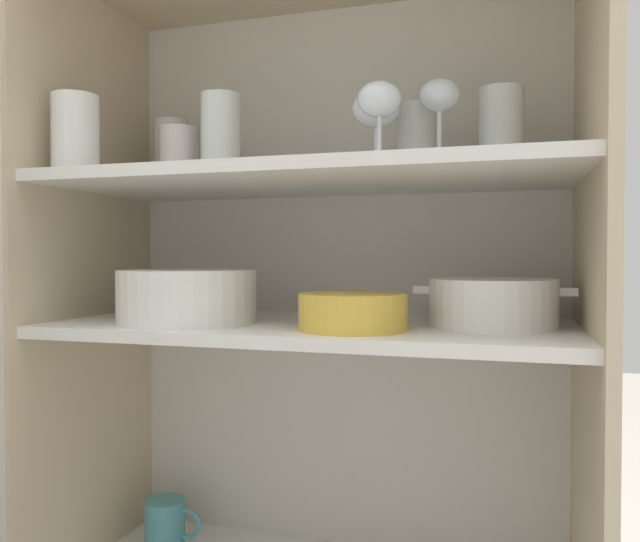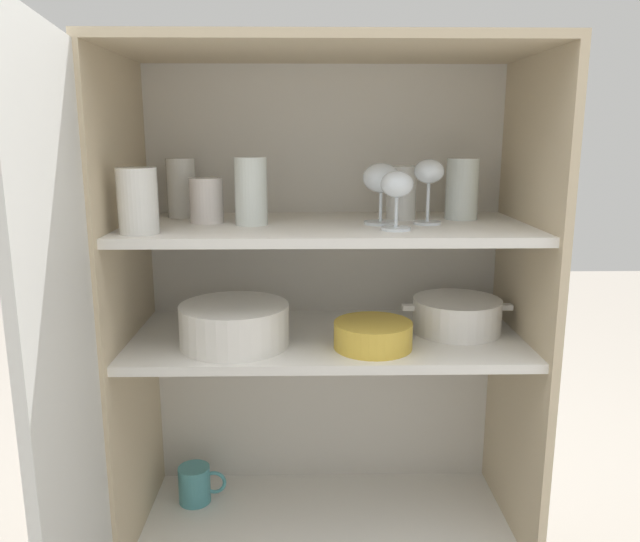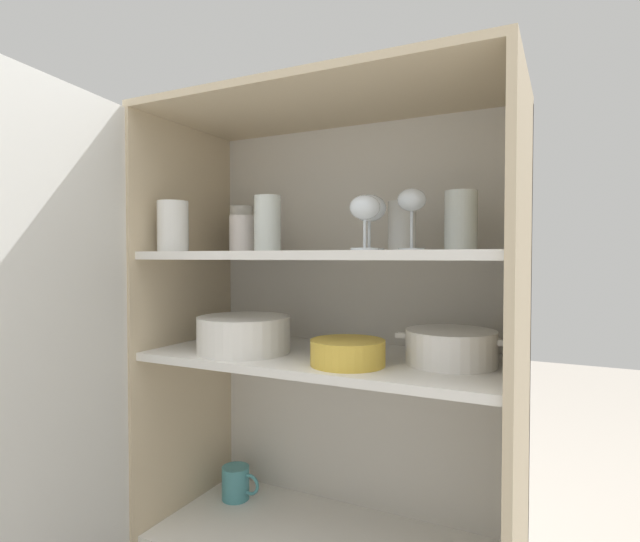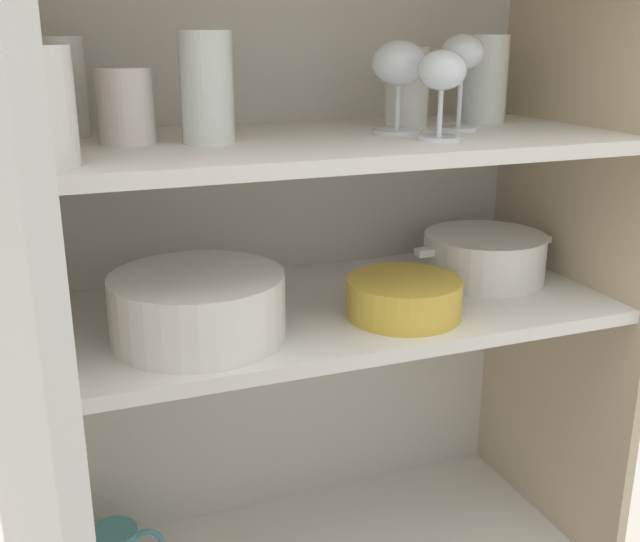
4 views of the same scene
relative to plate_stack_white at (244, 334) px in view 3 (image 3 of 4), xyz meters
name	(u,v)px [view 3 (image 3 of 4)]	position (x,y,z in m)	size (l,w,h in m)	color
cupboard_back_panel	(358,359)	(0.20, 0.27, -0.10)	(0.91, 0.02, 1.32)	silver
cupboard_side_left	(187,358)	(-0.24, 0.07, -0.10)	(0.02, 0.43, 1.32)	#CCB793
cupboard_side_right	(519,397)	(0.64, 0.07, -0.10)	(0.02, 0.43, 1.32)	#CCB793
cupboard_top_panel	(326,102)	(0.20, 0.07, 0.57)	(0.91, 0.43, 0.02)	#CCB793
shelf_board_middle	(326,358)	(0.20, 0.07, -0.05)	(0.87, 0.39, 0.02)	white
shelf_board_upper	(326,255)	(0.20, 0.07, 0.20)	(0.87, 0.39, 0.02)	white
cupboard_door	(52,398)	(-0.22, -0.37, -0.10)	(0.09, 0.45, 1.32)	silver
tumbler_glass_0	(268,224)	(0.04, 0.05, 0.28)	(0.07, 0.07, 0.14)	white
tumbler_glass_1	(461,221)	(0.51, 0.13, 0.28)	(0.07, 0.07, 0.14)	white
tumbler_glass_2	(241,229)	(-0.14, 0.18, 0.28)	(0.07, 0.07, 0.14)	white
tumbler_glass_3	(243,234)	(-0.06, 0.09, 0.26)	(0.07, 0.07, 0.10)	silver
tumbler_glass_4	(173,226)	(-0.17, -0.06, 0.27)	(0.08, 0.08, 0.13)	white
tumbler_glass_5	(402,226)	(0.37, 0.13, 0.27)	(0.07, 0.07, 0.12)	white
wine_glass_0	(369,211)	(0.32, 0.05, 0.30)	(0.08, 0.08, 0.13)	white
wine_glass_1	(412,205)	(0.42, 0.05, 0.31)	(0.06, 0.06, 0.14)	white
wine_glass_2	(365,211)	(0.34, -0.03, 0.29)	(0.07, 0.07, 0.12)	white
plate_stack_white	(244,334)	(0.00, 0.00, 0.00)	(0.23, 0.23, 0.09)	white
mixing_bowl_large	(348,351)	(0.30, -0.02, -0.01)	(0.17, 0.17, 0.06)	gold
casserole_dish	(451,347)	(0.50, 0.08, -0.01)	(0.25, 0.20, 0.08)	white
coffee_mug_primary	(236,483)	(-0.13, 0.14, -0.46)	(0.12, 0.08, 0.09)	teal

